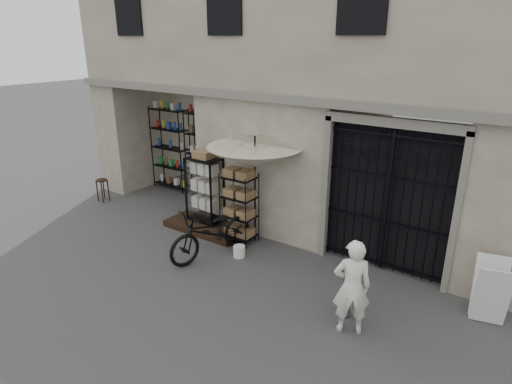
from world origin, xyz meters
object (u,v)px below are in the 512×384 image
Objects in this scene: display_cabinet at (205,193)px; white_bucket at (239,251)px; wooden_stool at (103,190)px; market_umbrella at (255,151)px; easel_sign at (491,292)px; shopkeeper at (348,330)px; steel_bollard at (347,294)px; bicycle at (213,255)px; wire_rack at (239,209)px.

display_cabinet is 6.77× the size of white_bucket.
wooden_stool is at bearing 175.20° from white_bucket.
market_umbrella is (1.47, 0.02, 1.26)m from display_cabinet.
shopkeeper is at bearing -152.43° from easel_sign.
steel_bollard is (2.71, -0.65, 0.32)m from white_bucket.
shopkeeper is (2.90, -0.97, -0.12)m from white_bucket.
bicycle is at bearing -63.71° from display_cabinet.
white_bucket is at bearing 166.42° from steel_bollard.
wooden_stool is (-3.54, -0.37, -0.53)m from display_cabinet.
steel_bollard is 0.57m from shopkeeper.
easel_sign is at bearing 0.65° from wooden_stool.
wire_rack reaches higher than steel_bollard.
market_umbrella is at bearing -59.70° from shopkeeper.
display_cabinet is 1.96× the size of steel_bollard.
white_bucket is at bearing -4.80° from wooden_stool.
shopkeeper is 2.39m from easel_sign.
white_bucket is 0.40× the size of wooden_stool.
easel_sign is at bearing 22.77° from wire_rack.
easel_sign reaches higher than steel_bollard.
market_umbrella is 11.61× the size of white_bucket.
wooden_stool is at bearing -175.86° from bicycle.
market_umbrella reaches higher than display_cabinet.
steel_bollard reaches higher than wooden_stool.
wooden_stool is (-4.68, 0.72, 0.34)m from bicycle.
white_bucket is 2.81m from steel_bollard.
market_umbrella is 3.36× the size of steel_bollard.
market_umbrella reaches higher than easel_sign.
market_umbrella reaches higher than wooden_stool.
shopkeeper is (4.53, -1.77, -0.86)m from display_cabinet.
steel_bollard is at bearing -27.19° from market_umbrella.
white_bucket is (0.16, -0.82, -2.00)m from market_umbrella.
wire_rack is at bearing -143.19° from market_umbrella.
display_cabinet is 4.94m from shopkeeper.
display_cabinet is 2.69× the size of wooden_stool.
steel_bollard reaches higher than shopkeeper.
display_cabinet is at bearing -179.26° from market_umbrella.
market_umbrella is 1.85× the size of shopkeeper.
steel_bollard reaches higher than white_bucket.
bicycle is 3.46m from shopkeeper.
steel_bollard is 2.30m from easel_sign.
bicycle is (-0.33, -1.11, -2.12)m from market_umbrella.
wooden_stool is 0.73× the size of steel_bollard.
market_umbrella is at bearing 152.81° from steel_bollard.
bicycle is at bearing 176.19° from easel_sign.
wooden_stool is 0.40× the size of shopkeeper.
wire_rack is 1.01m from white_bucket.
wooden_stool is (-4.73, -0.17, -0.46)m from wire_rack.
display_cabinet reaches higher than steel_bollard.
market_umbrella reaches higher than bicycle.
wire_rack is at bearing -29.20° from display_cabinet.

